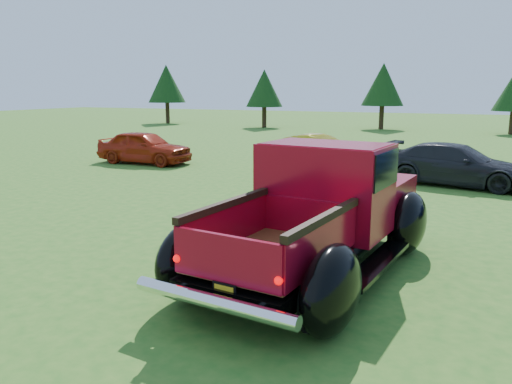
% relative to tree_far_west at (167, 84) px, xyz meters
% --- Properties ---
extents(ground, '(120.00, 120.00, 0.00)m').
position_rel_tree_far_west_xyz_m(ground, '(22.00, -30.00, -3.52)').
color(ground, '#29611B').
rests_on(ground, ground).
extents(tree_far_west, '(3.33, 3.33, 5.20)m').
position_rel_tree_far_west_xyz_m(tree_far_west, '(0.00, 0.00, 0.00)').
color(tree_far_west, '#332114').
rests_on(tree_far_west, ground).
extents(tree_west, '(2.94, 2.94, 4.60)m').
position_rel_tree_far_west_xyz_m(tree_west, '(10.00, -1.00, -0.41)').
color(tree_west, '#332114').
rests_on(tree_west, ground).
extents(tree_mid_left, '(3.20, 3.20, 5.00)m').
position_rel_tree_far_west_xyz_m(tree_mid_left, '(19.00, 1.00, -0.14)').
color(tree_mid_left, '#332114').
rests_on(tree_mid_left, ground).
extents(pickup_truck, '(3.24, 5.96, 2.13)m').
position_rel_tree_far_west_xyz_m(pickup_truck, '(23.83, -30.39, -2.51)').
color(pickup_truck, black).
rests_on(pickup_truck, ground).
extents(show_car_red, '(4.01, 1.65, 1.36)m').
position_rel_tree_far_west_xyz_m(show_car_red, '(13.50, -21.59, -2.84)').
color(show_car_red, '#A0230E').
rests_on(show_car_red, ground).
extents(show_car_yellow, '(4.09, 1.84, 1.30)m').
position_rel_tree_far_west_xyz_m(show_car_yellow, '(20.50, -19.96, -2.87)').
color(show_car_yellow, '#B29B17').
rests_on(show_car_yellow, ground).
extents(show_car_grey, '(4.82, 2.67, 1.32)m').
position_rel_tree_far_west_xyz_m(show_car_grey, '(25.50, -21.45, -2.86)').
color(show_car_grey, black).
rests_on(show_car_grey, ground).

